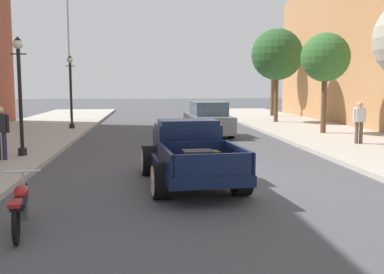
{
  "coord_description": "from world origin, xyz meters",
  "views": [
    {
      "loc": [
        -1.36,
        -11.68,
        2.45
      ],
      "look_at": [
        -0.15,
        0.77,
        1.0
      ],
      "focal_mm": 42.09,
      "sensor_mm": 36.0,
      "label": 1
    }
  ],
  "objects": [
    {
      "name": "ground_plane",
      "position": [
        0.0,
        0.0,
        0.0
      ],
      "size": [
        140.0,
        140.0,
        0.0
      ],
      "primitive_type": "plane",
      "color": "#47474C"
    },
    {
      "name": "motorcycle_parked",
      "position": [
        -3.52,
        -4.06,
        0.44
      ],
      "size": [
        0.64,
        2.1,
        0.93
      ],
      "color": "black",
      "rests_on": "ground"
    },
    {
      "name": "street_tree_farthest",
      "position": [
        7.94,
        21.45,
        4.75
      ],
      "size": [
        2.3,
        2.3,
        5.81
      ],
      "color": "brown",
      "rests_on": "sidewalk_right"
    },
    {
      "name": "flagpole",
      "position": [
        -6.29,
        19.0,
        5.77
      ],
      "size": [
        1.74,
        0.16,
        9.16
      ],
      "color": "#B2B2B7",
      "rests_on": "sidewalk_left"
    },
    {
      "name": "street_tree_second",
      "position": [
        7.05,
        9.24,
        3.72
      ],
      "size": [
        2.32,
        2.32,
        4.77
      ],
      "color": "brown",
      "rests_on": "sidewalk_right"
    },
    {
      "name": "car_background_grey",
      "position": [
        1.52,
        9.86,
        0.77
      ],
      "size": [
        2.12,
        4.42,
        1.65
      ],
      "color": "slate",
      "rests_on": "ground"
    },
    {
      "name": "pedestrian_sidewalk_left",
      "position": [
        -5.88,
        2.55,
        1.09
      ],
      "size": [
        0.53,
        0.22,
        1.65
      ],
      "color": "#232847",
      "rests_on": "sidewalk_left"
    },
    {
      "name": "pedestrian_sidewalk_right",
      "position": [
        6.9,
        5.22,
        1.09
      ],
      "size": [
        0.53,
        0.22,
        1.65
      ],
      "color": "brown",
      "rests_on": "sidewalk_right"
    },
    {
      "name": "street_lamp_near",
      "position": [
        -5.49,
        3.41,
        2.39
      ],
      "size": [
        0.5,
        0.32,
        3.85
      ],
      "color": "black",
      "rests_on": "sidewalk_left"
    },
    {
      "name": "street_tree_third",
      "position": [
        6.62,
        15.88,
        4.31
      ],
      "size": [
        3.17,
        3.17,
        5.77
      ],
      "color": "brown",
      "rests_on": "sidewalk_right"
    },
    {
      "name": "hotrod_truck_navy",
      "position": [
        -0.37,
        -0.49,
        0.75
      ],
      "size": [
        2.49,
        5.05,
        1.58
      ],
      "color": "#0F1938",
      "rests_on": "ground"
    },
    {
      "name": "street_lamp_far",
      "position": [
        -5.42,
        12.73,
        2.39
      ],
      "size": [
        0.5,
        0.32,
        3.85
      ],
      "color": "black",
      "rests_on": "sidewalk_left"
    }
  ]
}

